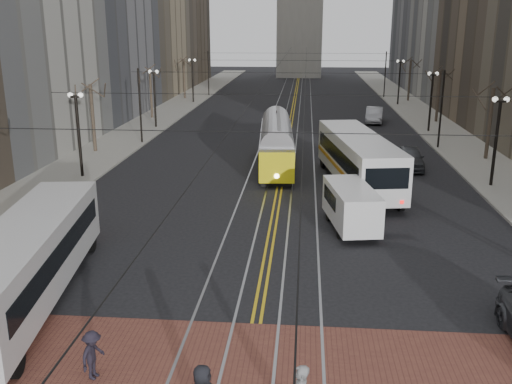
% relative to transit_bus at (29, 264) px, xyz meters
% --- Properties ---
extents(ground, '(260.00, 260.00, 0.00)m').
position_rel_transit_bus_xyz_m(ground, '(8.65, 0.00, -1.53)').
color(ground, black).
rests_on(ground, ground).
extents(sidewalk_left, '(5.00, 140.00, 0.15)m').
position_rel_transit_bus_xyz_m(sidewalk_left, '(-6.35, 45.00, -1.46)').
color(sidewalk_left, gray).
rests_on(sidewalk_left, ground).
extents(sidewalk_right, '(5.00, 140.00, 0.15)m').
position_rel_transit_bus_xyz_m(sidewalk_right, '(23.65, 45.00, -1.46)').
color(sidewalk_right, gray).
rests_on(sidewalk_right, ground).
extents(crosswalk_band, '(25.00, 6.00, 0.01)m').
position_rel_transit_bus_xyz_m(crosswalk_band, '(8.65, -4.00, -1.53)').
color(crosswalk_band, brown).
rests_on(crosswalk_band, ground).
extents(streetcar_rails, '(4.80, 130.00, 0.02)m').
position_rel_transit_bus_xyz_m(streetcar_rails, '(8.65, 45.00, -1.53)').
color(streetcar_rails, gray).
rests_on(streetcar_rails, ground).
extents(centre_lines, '(0.42, 130.00, 0.01)m').
position_rel_transit_bus_xyz_m(centre_lines, '(8.65, 45.00, -1.52)').
color(centre_lines, gold).
rests_on(centre_lines, ground).
extents(lamp_posts, '(27.60, 57.20, 5.60)m').
position_rel_transit_bus_xyz_m(lamp_posts, '(8.65, 28.75, 1.27)').
color(lamp_posts, black).
rests_on(lamp_posts, ground).
extents(street_trees, '(31.68, 53.28, 5.60)m').
position_rel_transit_bus_xyz_m(street_trees, '(8.65, 35.25, 1.27)').
color(street_trees, '#382D23').
rests_on(street_trees, ground).
extents(trolley_wires, '(25.96, 120.00, 6.60)m').
position_rel_transit_bus_xyz_m(trolley_wires, '(8.65, 34.83, 2.24)').
color(trolley_wires, black).
rests_on(trolley_wires, ground).
extents(transit_bus, '(4.19, 12.49, 3.06)m').
position_rel_transit_bus_xyz_m(transit_bus, '(0.00, 0.00, 0.00)').
color(transit_bus, silver).
rests_on(transit_bus, ground).
extents(streetcar, '(3.00, 12.45, 2.91)m').
position_rel_transit_bus_xyz_m(streetcar, '(8.12, 22.38, -0.08)').
color(streetcar, yellow).
rests_on(streetcar, ground).
extents(rear_bus, '(4.78, 13.15, 3.36)m').
position_rel_transit_bus_xyz_m(rear_bus, '(13.65, 17.42, 0.15)').
color(rear_bus, silver).
rests_on(rear_bus, ground).
extents(cargo_van, '(2.78, 5.35, 2.25)m').
position_rel_transit_bus_xyz_m(cargo_van, '(12.65, 9.17, -0.40)').
color(cargo_van, silver).
rests_on(cargo_van, ground).
extents(sedan_grey, '(2.31, 4.86, 1.61)m').
position_rel_transit_bus_xyz_m(sedan_grey, '(17.94, 22.80, -0.73)').
color(sedan_grey, '#464A4F').
rests_on(sedan_grey, ground).
extents(sedan_silver, '(2.40, 5.19, 1.65)m').
position_rel_transit_bus_xyz_m(sedan_silver, '(17.65, 43.45, -0.71)').
color(sedan_silver, '#98999F').
rests_on(sedan_silver, ground).
extents(pedestrian_d, '(0.79, 1.10, 1.53)m').
position_rel_transit_bus_xyz_m(pedestrian_d, '(4.12, -4.60, -0.76)').
color(pedestrian_d, black).
rests_on(pedestrian_d, crosswalk_band).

